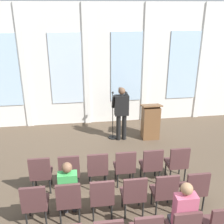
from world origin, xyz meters
The scene contains 19 objects.
rear_partition centered at (0.04, 5.11, 2.04)m, with size 10.19×0.14×4.08m.
speaker centered at (0.62, 3.63, 0.99)m, with size 0.52×0.69×1.71m.
mic_stand centered at (0.37, 3.75, 0.34)m, with size 0.28×0.28×1.55m.
lectern centered at (1.55, 3.61, 0.55)m, with size 0.60×0.48×1.16m.
chair_r0_c0 centered at (-1.58, 1.30, 0.53)m, with size 0.46×0.44×0.94m.
chair_r0_c1 centered at (-0.95, 1.30, 0.53)m, with size 0.46×0.44×0.94m.
chair_r0_c2 centered at (-0.32, 1.30, 0.53)m, with size 0.46×0.44×0.94m.
chair_r0_c3 centered at (0.32, 1.30, 0.53)m, with size 0.46×0.44×0.94m.
chair_r0_c4 centered at (0.95, 1.30, 0.53)m, with size 0.46×0.44×0.94m.
chair_r0_c5 centered at (1.58, 1.30, 0.53)m, with size 0.46×0.44×0.94m.
chair_r1_c0 centered at (-1.58, 0.32, 0.53)m, with size 0.46×0.44×0.94m.
chair_r1_c1 centered at (-0.95, 0.32, 0.53)m, with size 0.46×0.44×0.94m.
audience_r1_c1 centered at (-0.95, 0.40, 0.72)m, with size 0.36×0.39×1.30m.
chair_r1_c2 centered at (-0.32, 0.32, 0.53)m, with size 0.46×0.44×0.94m.
chair_r1_c3 centered at (0.32, 0.32, 0.53)m, with size 0.46×0.44×0.94m.
chair_r1_c4 centered at (0.95, 0.32, 0.53)m, with size 0.46×0.44×0.94m.
chair_r1_c5 centered at (1.58, 0.32, 0.53)m, with size 0.46×0.44×0.94m.
audience_r2_c4 centered at (0.95, -0.59, 0.76)m, with size 0.36×0.39×1.38m.
chair_r2_c5 centered at (1.58, -0.66, 0.53)m, with size 0.46×0.44×0.94m.
Camera 1 is at (-0.69, -3.90, 3.97)m, focal length 43.08 mm.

